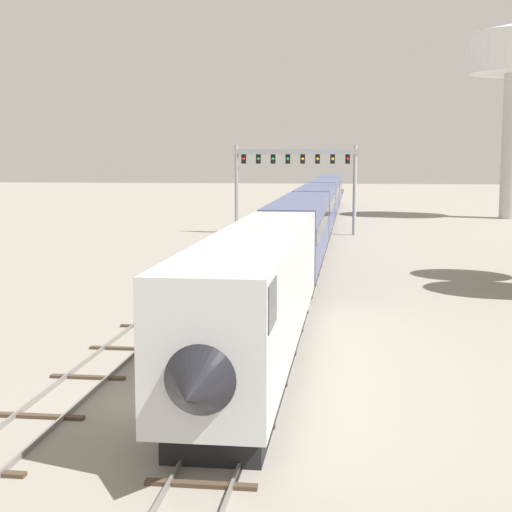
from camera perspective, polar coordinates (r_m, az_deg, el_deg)
ground_plane at (r=24.23m, az=-6.00°, el=-10.64°), size 400.00×400.00×0.00m
track_main at (r=82.82m, az=4.84°, el=2.17°), size 2.60×200.00×0.16m
track_near at (r=63.48m, az=-0.88°, el=0.63°), size 2.60×160.00×0.16m
passenger_train at (r=72.51m, az=4.53°, el=3.45°), size 3.04×112.16×4.80m
signal_gantry at (r=74.94m, az=2.92°, el=6.48°), size 12.10×0.49×8.61m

